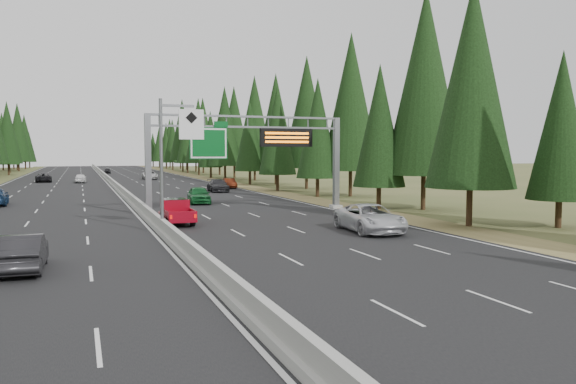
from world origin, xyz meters
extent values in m
cube|color=black|center=(0.00, 80.00, 0.04)|extent=(32.00, 260.00, 0.08)
cube|color=olive|center=(17.80, 80.00, 0.03)|extent=(3.60, 260.00, 0.06)
cube|color=gray|center=(0.00, 80.00, 0.23)|extent=(0.70, 260.00, 0.30)
cube|color=gray|center=(0.00, 80.00, 0.63)|extent=(0.30, 260.00, 0.60)
cube|color=slate|center=(0.35, 35.00, 3.98)|extent=(0.45, 0.45, 7.80)
cube|color=gray|center=(0.35, 35.00, 0.23)|extent=(0.90, 0.90, 0.30)
cube|color=slate|center=(16.20, 35.00, 3.98)|extent=(0.45, 0.45, 7.80)
cube|color=gray|center=(16.20, 35.00, 0.23)|extent=(0.90, 0.90, 0.30)
cube|color=slate|center=(8.28, 35.00, 7.80)|extent=(15.85, 0.35, 0.16)
cube|color=slate|center=(8.28, 35.00, 6.96)|extent=(15.85, 0.35, 0.16)
cube|color=#054C19|center=(5.00, 34.75, 5.63)|extent=(3.00, 0.10, 2.50)
cube|color=silver|center=(5.00, 34.69, 5.63)|extent=(2.85, 0.02, 2.35)
cube|color=#054C19|center=(6.00, 34.75, 7.13)|extent=(1.10, 0.10, 0.45)
cube|color=black|center=(11.50, 34.70, 6.13)|extent=(4.50, 0.40, 1.50)
cube|color=orange|center=(11.50, 34.48, 6.48)|extent=(3.80, 0.02, 0.18)
cube|color=orange|center=(11.50, 34.48, 6.13)|extent=(3.80, 0.02, 0.18)
cube|color=orange|center=(11.50, 34.48, 5.78)|extent=(3.80, 0.02, 0.18)
cylinder|color=slate|center=(0.00, 25.00, 4.08)|extent=(0.20, 0.20, 8.00)
cube|color=gray|center=(0.00, 25.00, 0.18)|extent=(0.50, 0.50, 0.20)
cube|color=slate|center=(1.00, 25.00, 7.68)|extent=(2.00, 0.15, 0.15)
cube|color=silver|center=(1.80, 24.88, 6.58)|extent=(1.50, 0.06, 1.80)
cylinder|color=black|center=(19.46, 21.39, 1.29)|extent=(0.40, 0.40, 2.59)
cone|color=black|center=(19.46, 21.39, 9.38)|extent=(5.82, 5.82, 13.59)
cylinder|color=black|center=(24.61, 18.98, 0.92)|extent=(0.40, 0.40, 1.84)
cone|color=black|center=(24.61, 18.98, 6.66)|extent=(4.13, 4.13, 9.65)
cylinder|color=black|center=(19.50, 33.41, 1.00)|extent=(0.40, 0.40, 1.99)
cone|color=black|center=(19.50, 33.41, 7.22)|extent=(4.48, 4.48, 10.46)
cylinder|color=black|center=(23.00, 31.95, 1.50)|extent=(0.40, 0.40, 3.00)
cone|color=black|center=(23.00, 31.95, 10.89)|extent=(6.76, 6.76, 15.78)
cylinder|color=black|center=(20.20, 48.27, 1.05)|extent=(0.40, 0.40, 2.10)
cone|color=black|center=(20.20, 48.27, 7.62)|extent=(4.73, 4.73, 11.04)
cylinder|color=black|center=(23.90, 47.54, 1.46)|extent=(0.40, 0.40, 2.91)
cone|color=black|center=(23.90, 47.54, 10.56)|extent=(6.55, 6.55, 15.29)
cylinder|color=black|center=(19.12, 58.64, 1.07)|extent=(0.40, 0.40, 2.14)
cone|color=black|center=(19.12, 58.64, 7.76)|extent=(4.82, 4.82, 11.24)
cylinder|color=black|center=(24.28, 61.44, 1.43)|extent=(0.40, 0.40, 2.87)
cone|color=black|center=(24.28, 61.44, 10.40)|extent=(6.46, 6.46, 15.06)
cylinder|color=black|center=(20.08, 74.23, 1.05)|extent=(0.40, 0.40, 2.10)
cone|color=black|center=(20.08, 74.23, 7.61)|extent=(4.72, 4.72, 11.02)
cylinder|color=black|center=(24.05, 73.43, 1.37)|extent=(0.40, 0.40, 2.75)
cone|color=black|center=(24.05, 73.43, 9.95)|extent=(6.18, 6.18, 14.42)
cylinder|color=black|center=(19.43, 87.35, 1.32)|extent=(0.40, 0.40, 2.64)
cone|color=black|center=(19.43, 87.35, 9.57)|extent=(5.94, 5.94, 13.86)
cylinder|color=black|center=(24.67, 86.64, 1.48)|extent=(0.40, 0.40, 2.97)
cone|color=black|center=(24.67, 86.64, 10.76)|extent=(6.68, 6.68, 15.58)
cylinder|color=black|center=(19.49, 99.05, 1.04)|extent=(0.40, 0.40, 2.09)
cone|color=black|center=(19.49, 99.05, 7.57)|extent=(4.70, 4.70, 10.96)
cylinder|color=black|center=(23.90, 97.79, 1.43)|extent=(0.40, 0.40, 2.86)
cone|color=black|center=(23.90, 97.79, 10.37)|extent=(6.43, 6.43, 15.01)
cylinder|color=black|center=(20.14, 113.92, 1.36)|extent=(0.40, 0.40, 2.71)
cone|color=black|center=(20.14, 113.92, 9.83)|extent=(6.10, 6.10, 14.24)
cylinder|color=black|center=(24.57, 112.94, 1.11)|extent=(0.40, 0.40, 2.22)
cone|color=black|center=(24.57, 112.94, 8.04)|extent=(4.99, 4.99, 11.64)
cylinder|color=black|center=(20.20, 128.01, 1.21)|extent=(0.40, 0.40, 2.41)
cone|color=black|center=(20.20, 128.01, 8.75)|extent=(5.43, 5.43, 12.67)
cylinder|color=black|center=(23.85, 126.92, 1.47)|extent=(0.40, 0.40, 2.94)
cone|color=black|center=(23.85, 126.92, 10.65)|extent=(6.61, 6.61, 15.43)
cylinder|color=black|center=(20.89, 138.82, 1.52)|extent=(0.40, 0.40, 3.03)
cone|color=black|center=(20.89, 138.82, 10.99)|extent=(6.82, 6.82, 15.91)
cylinder|color=black|center=(24.16, 137.75, 1.27)|extent=(0.40, 0.40, 2.55)
cone|color=black|center=(24.16, 137.75, 9.24)|extent=(5.74, 5.74, 13.38)
cylinder|color=black|center=(20.33, 152.03, 1.16)|extent=(0.40, 0.40, 2.32)
cone|color=black|center=(20.33, 152.03, 8.39)|extent=(5.21, 5.21, 12.16)
cylinder|color=black|center=(24.30, 152.04, 1.15)|extent=(0.40, 0.40, 2.30)
cone|color=black|center=(24.30, 152.04, 8.32)|extent=(5.17, 5.17, 12.05)
cylinder|color=black|center=(20.68, 167.11, 0.95)|extent=(0.40, 0.40, 1.90)
cone|color=black|center=(20.68, 167.11, 6.88)|extent=(4.27, 4.27, 9.96)
cylinder|color=black|center=(24.61, 164.20, 0.91)|extent=(0.40, 0.40, 1.82)
cone|color=black|center=(24.61, 164.20, 6.58)|extent=(4.09, 4.09, 9.53)
cylinder|color=black|center=(20.25, 179.82, 1.06)|extent=(0.40, 0.40, 2.13)
cone|color=black|center=(20.25, 179.82, 7.71)|extent=(4.79, 4.79, 11.17)
cylinder|color=black|center=(23.71, 179.53, 1.30)|extent=(0.40, 0.40, 2.60)
cone|color=black|center=(23.71, 179.53, 9.43)|extent=(5.85, 5.85, 13.66)
cylinder|color=black|center=(19.55, 190.75, 0.95)|extent=(0.40, 0.40, 1.91)
cone|color=black|center=(19.55, 190.75, 6.91)|extent=(4.29, 4.29, 10.01)
cylinder|color=black|center=(24.38, 192.22, 1.25)|extent=(0.40, 0.40, 2.49)
cone|color=black|center=(24.38, 192.22, 9.03)|extent=(5.61, 5.61, 13.08)
cylinder|color=black|center=(-19.01, 126.30, 1.29)|extent=(0.40, 0.40, 2.57)
cone|color=black|center=(-19.01, 126.30, 9.33)|extent=(5.79, 5.79, 13.51)
cylinder|color=black|center=(-20.39, 141.07, 1.04)|extent=(0.40, 0.40, 2.08)
cone|color=black|center=(-20.39, 141.07, 7.56)|extent=(4.69, 4.69, 10.94)
cylinder|color=black|center=(-19.40, 152.91, 1.43)|extent=(0.40, 0.40, 2.86)
cone|color=black|center=(-19.40, 152.91, 10.38)|extent=(6.45, 6.45, 15.04)
cylinder|color=black|center=(-20.88, 164.69, 1.26)|extent=(0.40, 0.40, 2.52)
cone|color=black|center=(-20.88, 164.69, 9.15)|extent=(5.68, 5.68, 13.25)
cylinder|color=black|center=(-24.69, 166.89, 1.30)|extent=(0.40, 0.40, 2.60)
cone|color=black|center=(-24.69, 166.89, 9.43)|extent=(5.86, 5.86, 13.66)
cylinder|color=black|center=(-19.85, 177.47, 1.32)|extent=(0.40, 0.40, 2.64)
cone|color=black|center=(-19.85, 177.47, 9.57)|extent=(5.94, 5.94, 13.87)
cylinder|color=black|center=(-23.08, 177.93, 1.00)|extent=(0.40, 0.40, 2.01)
cone|color=black|center=(-23.08, 177.93, 7.28)|extent=(4.52, 4.52, 10.55)
cylinder|color=black|center=(-19.90, 193.65, 0.96)|extent=(0.40, 0.40, 1.93)
cone|color=black|center=(-19.90, 193.65, 6.99)|extent=(4.34, 4.34, 10.13)
cylinder|color=black|center=(-23.17, 193.24, 1.21)|extent=(0.40, 0.40, 2.42)
cone|color=black|center=(-23.17, 193.24, 8.76)|extent=(5.44, 5.44, 12.68)
imported|color=silver|center=(11.90, 21.09, 0.92)|extent=(3.26, 6.24, 1.68)
cylinder|color=black|center=(0.73, 27.39, 0.44)|extent=(0.27, 0.72, 0.72)
cylinder|color=black|center=(2.27, 27.39, 0.44)|extent=(0.27, 0.72, 0.72)
cylinder|color=black|center=(0.73, 30.37, 0.44)|extent=(0.27, 0.72, 0.72)
cylinder|color=black|center=(2.27, 30.37, 0.44)|extent=(0.27, 0.72, 0.72)
cube|color=maroon|center=(1.50, 28.93, 0.58)|extent=(1.81, 5.06, 0.27)
cube|color=maroon|center=(1.50, 29.74, 1.21)|extent=(1.72, 1.99, 0.99)
cube|color=black|center=(1.50, 29.74, 1.48)|extent=(1.54, 1.72, 0.50)
cube|color=maroon|center=(0.64, 27.57, 0.89)|extent=(0.09, 2.17, 0.54)
cube|color=maroon|center=(2.36, 27.57, 0.89)|extent=(0.09, 2.17, 0.54)
cube|color=maroon|center=(1.50, 26.49, 0.89)|extent=(1.81, 0.09, 0.54)
imported|color=#17652C|center=(5.98, 43.75, 0.90)|extent=(2.35, 4.95, 1.63)
imported|color=#521B0B|center=(14.50, 65.27, 0.75)|extent=(1.62, 4.12, 1.34)
imported|color=black|center=(11.44, 59.03, 0.84)|extent=(2.40, 5.35, 1.52)
imported|color=#BDBDBD|center=(7.38, 95.45, 0.85)|extent=(2.72, 5.60, 1.54)
imported|color=black|center=(1.50, 128.08, 0.72)|extent=(1.70, 3.82, 1.28)
imported|color=black|center=(-6.80, 15.91, 0.84)|extent=(1.70, 4.65, 1.52)
imported|color=white|center=(-4.45, 87.30, 0.81)|extent=(1.88, 4.32, 1.45)
imported|color=black|center=(-10.19, 91.52, 0.82)|extent=(2.85, 5.48, 1.48)
camera|label=1|loc=(-4.57, -8.91, 4.86)|focal=35.00mm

